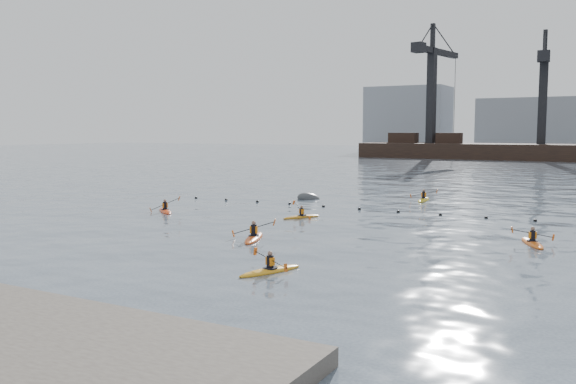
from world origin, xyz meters
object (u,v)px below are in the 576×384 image
kayaker_2 (165,210)px  mooring_buoy (309,199)px  kayaker_0 (254,237)px  kayaker_3 (302,216)px  kayaker_1 (270,270)px  kayaker_5 (424,199)px  kayaker_4 (532,242)px

kayaker_2 → mooring_buoy: 13.30m
kayaker_0 → mooring_buoy: kayaker_0 is taller
kayaker_2 → kayaker_3: kayaker_2 is taller
kayaker_1 → mooring_buoy: size_ratio=1.51×
mooring_buoy → kayaker_5: bearing=22.3°
kayaker_3 → kayaker_5: size_ratio=0.84×
kayaker_1 → kayaker_5: 28.23m
kayaker_0 → kayaker_4: (13.16, 5.67, -0.01)m
kayaker_0 → kayaker_1: size_ratio=1.12×
kayaker_1 → kayaker_3: kayaker_3 is taller
mooring_buoy → kayaker_4: bearing=-33.4°
kayaker_0 → kayaker_4: size_ratio=1.11×
kayaker_4 → mooring_buoy: size_ratio=1.53×
mooring_buoy → kayaker_1: bearing=-66.2°
kayaker_0 → kayaker_1: 7.70m
kayaker_4 → kayaker_2: bearing=-24.2°
kayaker_0 → kayaker_5: bearing=61.9°
kayaker_2 → kayaker_1: bearing=-87.7°
kayaker_1 → kayaker_2: size_ratio=1.10×
kayaker_1 → mooring_buoy: (-10.83, 24.55, -0.10)m
kayaker_1 → kayaker_4: bearing=74.9°
kayaker_1 → kayaker_0: bearing=147.9°
kayaker_0 → kayaker_3: (-1.51, 8.30, -0.02)m
kayaker_0 → kayaker_2: (-11.38, 6.19, -0.01)m
kayaker_2 → kayaker_4: bearing=-51.4°
kayaker_4 → kayaker_1: bearing=31.2°
kayaker_0 → kayaker_5: (2.63, 22.04, -0.00)m
kayaker_0 → mooring_buoy: 19.43m
kayaker_0 → kayaker_1: bearing=-74.0°
kayaker_3 → kayaker_4: size_ratio=0.90×
kayaker_0 → kayaker_1: kayaker_0 is taller
kayaker_1 → kayaker_5: kayaker_5 is taller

